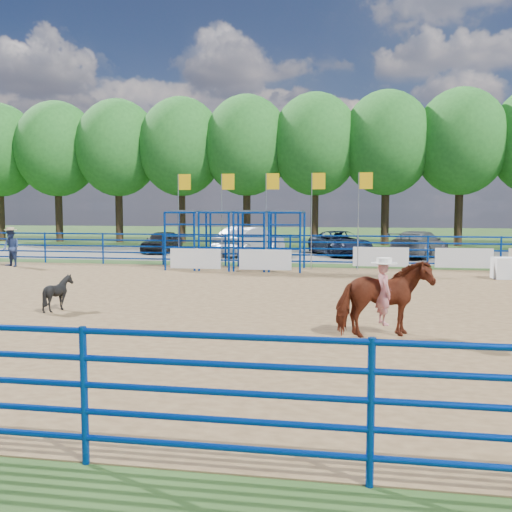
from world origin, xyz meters
name	(u,v)px	position (x,y,z in m)	size (l,w,h in m)	color
ground	(251,305)	(0.00, 0.00, 0.00)	(120.00, 120.00, 0.00)	#305120
arena_dirt	(251,305)	(0.00, 0.00, 0.01)	(30.00, 20.00, 0.02)	olive
gravel_strip	(304,255)	(0.00, 17.00, 0.01)	(40.00, 10.00, 0.01)	slate
horse_and_rider	(384,295)	(3.45, -3.44, 0.90)	(2.12, 1.49, 2.33)	maroon
calf	(58,293)	(-4.85, -1.75, 0.49)	(0.76, 0.85, 0.94)	black
spectator_cowboy	(11,247)	(-12.55, 8.05, 0.91)	(1.02, 0.92, 1.77)	navy
car_a	(162,242)	(-8.45, 16.94, 0.67)	(1.55, 3.85, 1.31)	black
car_b	(250,241)	(-2.92, 15.89, 0.81)	(1.70, 4.88, 1.61)	#92969A
car_c	(340,243)	(2.07, 16.65, 0.70)	(2.28, 4.95, 1.38)	black
car_d	(419,244)	(6.32, 16.15, 0.73)	(2.02, 4.97, 1.44)	#59595B
perimeter_fence	(251,279)	(0.00, 0.00, 0.75)	(30.10, 20.10, 1.50)	#062F93
chute_assembly	(244,241)	(-1.90, 8.84, 1.26)	(19.32, 2.41, 4.20)	#062F93
treeline	(315,140)	(0.00, 26.00, 7.53)	(56.40, 6.40, 11.24)	#3F2B19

